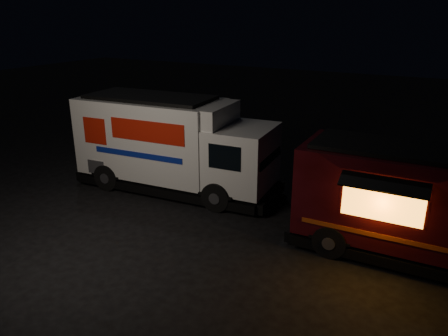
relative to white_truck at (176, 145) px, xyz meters
The scene contains 3 objects.
ground 3.13m from the white_truck, 72.69° to the right, with size 80.00×80.00×0.00m, color black.
white_truck is the anchor object (origin of this frame).
red_truck 8.64m from the white_truck, ahead, with size 6.72×2.47×3.13m, color #390A11, non-canonical shape.
Camera 1 is at (8.38, -10.46, 6.49)m, focal length 35.00 mm.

